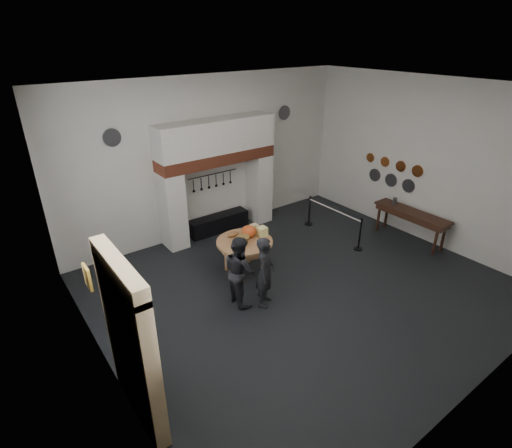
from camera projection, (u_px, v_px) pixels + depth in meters
floor at (301, 287)px, 9.52m from camera, size 9.00×8.00×0.02m
ceiling at (313, 89)px, 7.55m from camera, size 9.00×8.00×0.02m
wall_back at (211, 157)px, 11.42m from camera, size 9.00×0.02×4.50m
wall_front at (501, 285)px, 5.65m from camera, size 9.00×0.02×4.50m
wall_left at (91, 266)px, 6.12m from camera, size 0.02×8.00×4.50m
wall_right at (427, 162)px, 10.95m from camera, size 0.02×8.00×4.50m
chimney_pier_left at (173, 211)px, 10.89m from camera, size 0.55×0.70×2.15m
chimney_pier_right at (259, 188)px, 12.47m from camera, size 0.55×0.70×2.15m
hearth_brick_band at (217, 158)px, 11.14m from camera, size 3.50×0.72×0.32m
chimney_hood at (216, 136)px, 10.88m from camera, size 3.50×0.70×0.90m
iron_range at (219, 223)px, 12.09m from camera, size 1.90×0.45×0.50m
utensil_rail at (213, 174)px, 11.58m from camera, size 1.60×0.02×0.02m
door_recess at (126, 352)px, 5.85m from camera, size 0.04×1.10×2.50m
door_jamb_near at (151, 377)px, 5.37m from camera, size 0.22×0.30×2.60m
door_jamb_far at (115, 322)px, 6.38m from camera, size 0.22×0.30×2.60m
door_lintel at (118, 269)px, 5.29m from camera, size 0.22×1.70×0.30m
wall_plaque at (87, 277)px, 7.01m from camera, size 0.05×0.34×0.44m
work_table at (245, 242)px, 9.77m from camera, size 1.40×1.40×0.07m
pumpkin at (249, 231)px, 9.86m from camera, size 0.36×0.36×0.31m
cheese_block_big at (262, 232)px, 9.93m from camera, size 0.22×0.22×0.24m
cheese_block_small at (254, 228)px, 10.15m from camera, size 0.18×0.18×0.20m
wicker_basket at (243, 241)px, 9.51m from camera, size 0.32×0.32×0.22m
bread_loaf at (233, 234)px, 9.92m from camera, size 0.31×0.18×0.13m
visitor_near at (265, 272)px, 8.58m from camera, size 0.71×0.69×1.65m
visitor_far at (240, 270)px, 8.66m from camera, size 0.66×0.82×1.62m
side_table at (412, 212)px, 11.28m from camera, size 0.55×2.20×0.06m
pewter_jug at (395, 201)px, 11.66m from camera, size 0.12×0.12×0.22m
copper_pan_a at (417, 171)px, 11.20m from camera, size 0.03×0.34×0.34m
copper_pan_b at (401, 166)px, 11.60m from camera, size 0.03×0.32×0.32m
copper_pan_c at (385, 162)px, 12.00m from camera, size 0.03×0.30×0.30m
copper_pan_d at (370, 158)px, 12.40m from camera, size 0.03×0.28×0.28m
pewter_plate_left at (408, 186)px, 11.57m from camera, size 0.03×0.40×0.40m
pewter_plate_mid at (391, 180)px, 12.00m from camera, size 0.03×0.40×0.40m
pewter_plate_right at (375, 175)px, 12.43m from camera, size 0.03×0.40×0.40m
pewter_plate_back_left at (112, 138)px, 9.53m from camera, size 0.44×0.03×0.44m
pewter_plate_back_right at (284, 113)px, 12.43m from camera, size 0.44×0.03×0.44m
barrier_post_near at (360, 235)px, 10.95m from camera, size 0.05×0.05×0.90m
barrier_post_far at (309, 211)px, 12.39m from camera, size 0.05×0.05×0.90m
barrier_rope at (334, 210)px, 11.50m from camera, size 0.04×2.00×0.04m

